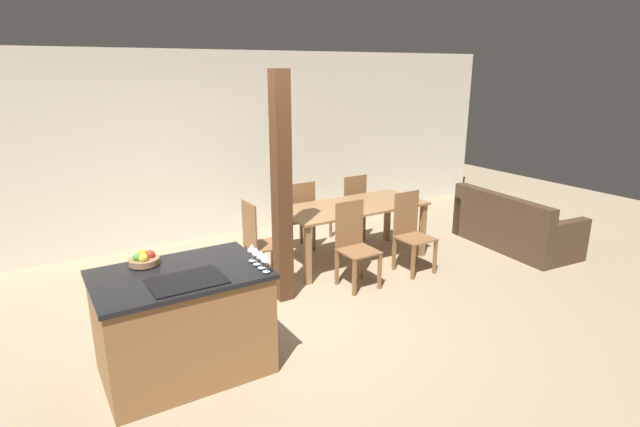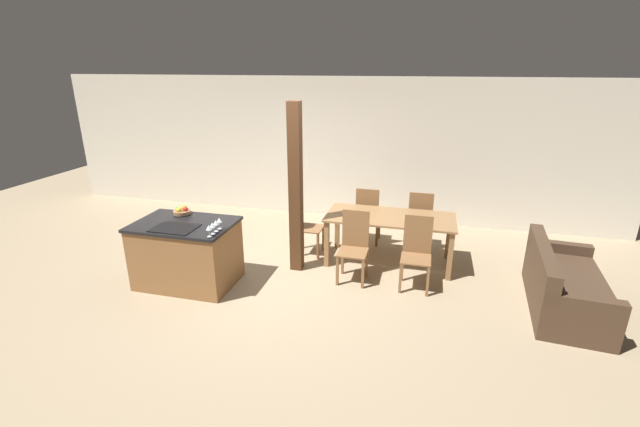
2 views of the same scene
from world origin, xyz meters
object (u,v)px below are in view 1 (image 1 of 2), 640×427
wine_glass_middle (261,255)px  dining_table (353,212)px  kitchen_island (183,322)px  timber_post (282,191)px  couch (514,228)px  dining_chair_near_left (354,243)px  wine_glass_far (256,251)px  dining_chair_far_right (351,207)px  dining_chair_near_right (411,231)px  dining_chair_head_end (259,241)px  dining_chair_far_left (299,216)px  wine_glass_end (252,248)px  wine_glass_near (266,258)px  fruit_bowl (144,259)px

wine_glass_middle → dining_table: 2.65m
kitchen_island → timber_post: 1.74m
couch → dining_chair_near_left: bearing=92.1°
wine_glass_far → dining_table: (2.05, 1.55, -0.36)m
wine_glass_middle → dining_chair_far_right: 3.41m
dining_chair_near_right → dining_chair_head_end: (-1.77, 0.66, 0.00)m
dining_chair_far_left → dining_chair_far_right: bearing=-180.0°
wine_glass_far → dining_chair_head_end: 1.78m
wine_glass_middle → wine_glass_end: (0.00, 0.18, 0.00)m
wine_glass_near → dining_chair_near_right: wine_glass_near is taller
kitchen_island → dining_chair_near_left: 2.32m
dining_chair_far_left → dining_chair_head_end: same height
wine_glass_near → wine_glass_far: same height
wine_glass_middle → dining_chair_head_end: (0.71, 1.64, -0.51)m
wine_glass_end → dining_table: 2.54m
wine_glass_middle → timber_post: bearing=55.4°
wine_glass_far → timber_post: (0.75, 0.99, 0.21)m
kitchen_island → dining_chair_far_right: (3.07, 2.01, 0.06)m
dining_chair_near_right → dining_chair_far_left: bearing=123.2°
kitchen_island → dining_table: kitchen_island is taller
wine_glass_far → timber_post: bearing=53.1°
fruit_bowl → dining_chair_far_left: (2.41, 1.71, -0.44)m
kitchen_island → dining_chair_far_right: bearing=33.3°
dining_chair_near_right → dining_chair_far_right: (0.00, 1.31, 0.00)m
dining_chair_far_right → timber_post: timber_post is taller
dining_chair_near_left → dining_chair_far_left: same height
dining_table → dining_chair_near_left: (-0.43, -0.66, -0.15)m
wine_glass_near → wine_glass_end: size_ratio=1.00×
kitchen_island → wine_glass_near: size_ratio=8.84×
dining_chair_far_left → timber_post: size_ratio=0.40×
dining_chair_near_left → couch: bearing=-2.7°
fruit_bowl → dining_table: 3.04m
fruit_bowl → kitchen_island: bearing=-56.3°
fruit_bowl → wine_glass_near: size_ratio=1.63×
dining_chair_far_left → timber_post: bearing=54.2°
dining_chair_far_left → wine_glass_near: bearing=55.8°
kitchen_island → wine_glass_far: bearing=-18.0°
timber_post → dining_table: bearing=23.0°
wine_glass_middle → dining_chair_far_left: wine_glass_middle is taller
dining_chair_near_left → dining_chair_far_right: bearing=56.8°
kitchen_island → fruit_bowl: (-0.20, 0.30, 0.50)m
kitchen_island → dining_chair_near_right: (3.07, 0.70, 0.06)m
dining_chair_far_right → timber_post: bearing=34.9°
dining_chair_near_left → kitchen_island: bearing=-162.4°
wine_glass_middle → dining_chair_far_right: bearing=42.8°
dining_chair_near_left → timber_post: 1.13m
dining_chair_far_right → dining_chair_head_end: (-1.77, -0.66, 0.00)m
fruit_bowl → dining_chair_far_right: 3.71m
dining_table → dining_chair_near_left: dining_chair_near_left is taller
dining_chair_near_right → dining_chair_far_right: same height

